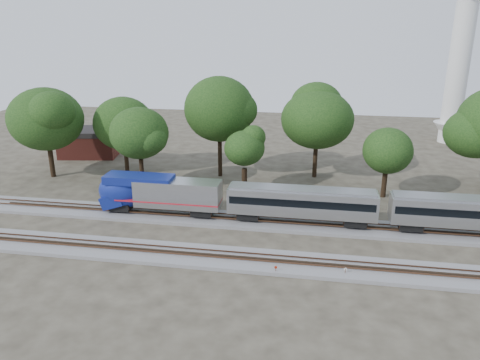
# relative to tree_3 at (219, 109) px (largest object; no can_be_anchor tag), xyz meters

# --- Properties ---
(ground) EXTENTS (160.00, 160.00, 0.00)m
(ground) POSITION_rel_tree_3_xyz_m (7.69, -23.71, -10.92)
(ground) COLOR #383328
(ground) RESTS_ON ground
(track_far) EXTENTS (160.00, 5.00, 0.73)m
(track_far) POSITION_rel_tree_3_xyz_m (7.69, -17.71, -10.72)
(track_far) COLOR slate
(track_far) RESTS_ON ground
(track_near) EXTENTS (160.00, 5.00, 0.73)m
(track_near) POSITION_rel_tree_3_xyz_m (7.69, -27.71, -10.72)
(track_near) COLOR slate
(track_near) RESTS_ON ground
(switch_stand_red) EXTENTS (0.30, 0.10, 0.95)m
(switch_stand_red) POSITION_rel_tree_3_xyz_m (11.91, -29.79, -10.32)
(switch_stand_red) COLOR #512D19
(switch_stand_red) RESTS_ON ground
(switch_stand_white) EXTENTS (0.31, 0.09, 0.98)m
(switch_stand_white) POSITION_rel_tree_3_xyz_m (18.74, -29.04, -10.30)
(switch_stand_white) COLOR #512D19
(switch_stand_white) RESTS_ON ground
(switch_lever) EXTENTS (0.52, 0.33, 0.30)m
(switch_lever) POSITION_rel_tree_3_xyz_m (16.01, -28.87, -10.77)
(switch_lever) COLOR #512D19
(switch_lever) RESTS_ON ground
(brick_building) EXTENTS (11.40, 8.84, 5.00)m
(brick_building) POSITION_rel_tree_3_xyz_m (-26.51, 7.93, -8.41)
(brick_building) COLOR maroon
(brick_building) RESTS_ON ground
(tree_0) EXTENTS (9.60, 9.60, 13.54)m
(tree_0) POSITION_rel_tree_3_xyz_m (-26.69, -4.94, -1.49)
(tree_0) COLOR black
(tree_0) RESTS_ON ground
(tree_1) EXTENTS (8.38, 8.38, 11.82)m
(tree_1) POSITION_rel_tree_3_xyz_m (-15.73, -0.72, -2.69)
(tree_1) COLOR black
(tree_1) RESTS_ON ground
(tree_2) EXTENTS (8.77, 8.77, 12.36)m
(tree_2) POSITION_rel_tree_3_xyz_m (-10.14, -8.26, -2.31)
(tree_2) COLOR black
(tree_2) RESTS_ON ground
(tree_3) EXTENTS (11.11, 11.11, 15.67)m
(tree_3) POSITION_rel_tree_3_xyz_m (0.00, 0.00, 0.00)
(tree_3) COLOR black
(tree_3) RESTS_ON ground
(tree_4) EXTENTS (6.78, 6.78, 9.56)m
(tree_4) POSITION_rel_tree_3_xyz_m (5.07, -6.76, -4.28)
(tree_4) COLOR black
(tree_4) RESTS_ON ground
(tree_5) EXTENTS (9.59, 9.59, 13.52)m
(tree_5) POSITION_rel_tree_3_xyz_m (15.17, 1.97, -1.50)
(tree_5) COLOR black
(tree_5) RESTS_ON ground
(tree_6) EXTENTS (6.99, 6.99, 9.85)m
(tree_6) POSITION_rel_tree_3_xyz_m (25.10, -5.53, -4.07)
(tree_6) COLOR black
(tree_6) RESTS_ON ground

